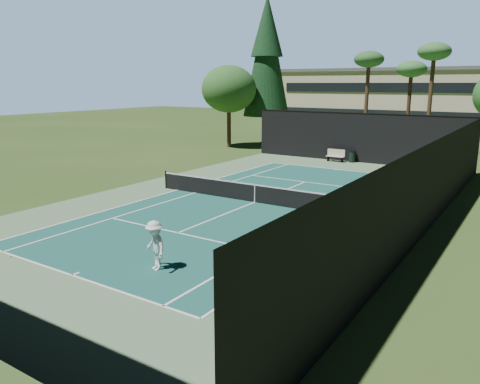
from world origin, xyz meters
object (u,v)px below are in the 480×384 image
Objects in this scene: tennis_ball_a at (10,256)px; tennis_ball_b at (270,196)px; park_bench at (336,155)px; trash_bin at (352,157)px; player at (155,246)px; tennis_net at (255,193)px; tennis_ball_c at (335,194)px; tennis_ball_d at (236,185)px.

tennis_ball_a reaches higher than tennis_ball_b.
trash_bin is (1.26, 0.40, -0.07)m from park_bench.
player reaches higher than tennis_ball_a.
tennis_net is 13.65× the size of trash_bin.
player is 1.87× the size of trash_bin.
park_bench is at bearing 86.03° from tennis_ball_a.
player is (2.01, -9.92, 0.33)m from tennis_net.
player is 25.46m from park_bench.
tennis_net is 15.70m from trash_bin.
tennis_net is at bearing -126.15° from tennis_ball_c.
player reaches higher than park_bench.
tennis_ball_b is at bearing -83.59° from park_bench.
player is 25.72m from trash_bin.
tennis_net is 178.97× the size of tennis_ball_a.
tennis_ball_d is at bearing -103.26° from trash_bin.
player is at bearing 21.39° from tennis_ball_a.
tennis_ball_a is at bearing -105.63° from tennis_net.
tennis_ball_a is 0.05× the size of park_bench.
tennis_ball_a reaches higher than tennis_ball_c.
tennis_ball_a is 0.08× the size of trash_bin.
tennis_ball_c is (2.93, 2.47, 0.00)m from tennis_ball_b.
park_bench is at bearing -162.41° from trash_bin.
player reaches higher than tennis_net.
trash_bin is (-2.21, 25.62, -0.40)m from player.
tennis_ball_b is 13.76m from park_bench.
tennis_ball_b is at bearing -21.94° from tennis_ball_d.
tennis_net is at bearing -42.62° from tennis_ball_d.
park_bench is at bearing 81.97° from tennis_ball_d.
trash_bin is (-3.20, 11.60, 0.45)m from tennis_ball_c.
tennis_ball_a is 1.07× the size of tennis_ball_d.
tennis_ball_c is 0.07× the size of trash_bin.
tennis_net is 206.99× the size of tennis_ball_b.
player is at bearing -94.03° from tennis_ball_c.
park_bench is at bearing 96.41° from tennis_ball_b.
park_bench is 1.59× the size of trash_bin.
tennis_ball_a is 27.91m from trash_bin.
tennis_ball_b is 3.53m from tennis_ball_d.
tennis_net is 7.30× the size of player.
player is at bearing -67.95° from tennis_ball_d.
tennis_ball_c reaches higher than tennis_ball_b.
tennis_ball_d is 0.04× the size of park_bench.
player is 24.51× the size of tennis_ball_a.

